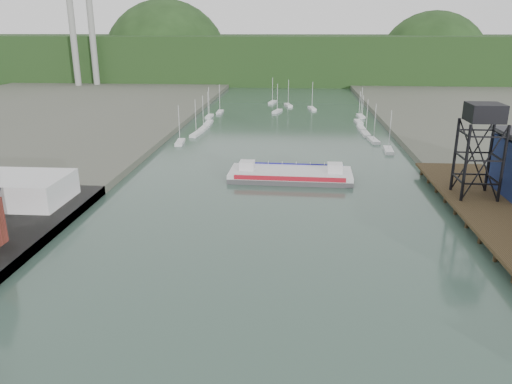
# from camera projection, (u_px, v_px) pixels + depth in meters

# --- Properties ---
(white_shed) EXTENTS (18.00, 12.00, 4.50)m
(white_shed) POSITION_uv_depth(u_px,v_px,m) (13.00, 189.00, 84.96)
(white_shed) COLOR silver
(white_shed) RESTS_ON west_quay
(lift_tower) EXTENTS (6.50, 6.50, 16.00)m
(lift_tower) POSITION_uv_depth(u_px,v_px,m) (484.00, 119.00, 82.95)
(lift_tower) COLOR black
(lift_tower) RESTS_ON east_pier
(marina_sailboats) EXTENTS (57.71, 92.65, 0.90)m
(marina_sailboats) POSITION_uv_depth(u_px,v_px,m) (284.00, 122.00, 166.55)
(marina_sailboats) COLOR silver
(marina_sailboats) RESTS_ON ground
(smokestacks) EXTENTS (11.20, 8.20, 60.00)m
(smokestacks) POSITION_uv_depth(u_px,v_px,m) (82.00, 28.00, 254.31)
(smokestacks) COLOR gray
(smokestacks) RESTS_ON ground
(distant_hills) EXTENTS (500.00, 120.00, 80.00)m
(distant_hills) POSITION_uv_depth(u_px,v_px,m) (285.00, 61.00, 318.02)
(distant_hills) COLOR #1B3116
(distant_hills) RESTS_ON ground
(chain_ferry) EXTENTS (25.52, 10.99, 3.63)m
(chain_ferry) POSITION_uv_depth(u_px,v_px,m) (290.00, 174.00, 103.69)
(chain_ferry) COLOR #454547
(chain_ferry) RESTS_ON ground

